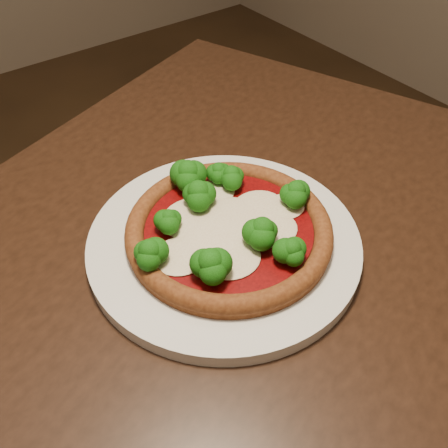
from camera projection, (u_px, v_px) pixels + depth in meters
dining_table at (197, 336)px, 0.66m from camera, size 1.30×1.09×0.75m
plate at (224, 242)px, 0.62m from camera, size 0.34×0.34×0.02m
pizza at (226, 226)px, 0.60m from camera, size 0.25×0.25×0.06m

